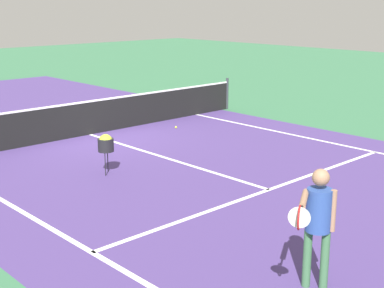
{
  "coord_description": "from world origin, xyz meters",
  "views": [
    {
      "loc": [
        -8.14,
        -12.87,
        3.6
      ],
      "look_at": [
        -1.28,
        -5.54,
        1.0
      ],
      "focal_mm": 51.51,
      "sensor_mm": 36.0,
      "label": 1
    }
  ],
  "objects_px": {
    "ball_hopper": "(106,143)",
    "player_near": "(318,216)",
    "net": "(89,117)",
    "tennis_ball_near_net": "(176,127)"
  },
  "relations": [
    {
      "from": "player_near",
      "to": "ball_hopper",
      "type": "relative_size",
      "value": 1.84
    },
    {
      "from": "net",
      "to": "player_near",
      "type": "distance_m",
      "value": 9.62
    },
    {
      "from": "net",
      "to": "ball_hopper",
      "type": "relative_size",
      "value": 12.83
    },
    {
      "from": "player_near",
      "to": "net",
      "type": "bearing_deg",
      "value": 74.35
    },
    {
      "from": "player_near",
      "to": "tennis_ball_near_net",
      "type": "xyz_separation_m",
      "value": [
        4.86,
        8.19,
        -0.96
      ]
    },
    {
      "from": "ball_hopper",
      "to": "player_near",
      "type": "bearing_deg",
      "value": -98.27
    },
    {
      "from": "net",
      "to": "tennis_ball_near_net",
      "type": "xyz_separation_m",
      "value": [
        2.27,
        -1.06,
        -0.46
      ]
    },
    {
      "from": "net",
      "to": "tennis_ball_near_net",
      "type": "distance_m",
      "value": 2.55
    },
    {
      "from": "player_near",
      "to": "ball_hopper",
      "type": "height_order",
      "value": "player_near"
    },
    {
      "from": "net",
      "to": "tennis_ball_near_net",
      "type": "relative_size",
      "value": 170.01
    }
  ]
}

